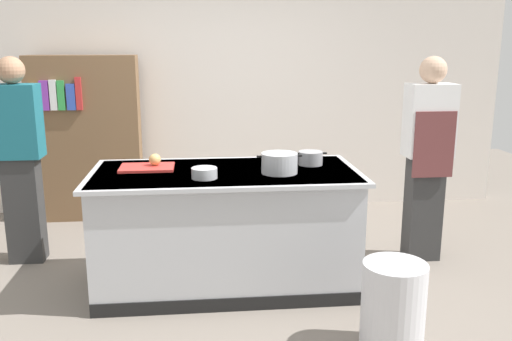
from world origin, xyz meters
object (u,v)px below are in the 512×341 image
at_px(onion, 155,160).
at_px(trash_bin, 393,307).
at_px(stock_pot, 279,163).
at_px(person_guest, 19,156).
at_px(bookshelf, 86,139).
at_px(person_chef, 427,155).
at_px(sauce_pan, 310,158).
at_px(mixing_bowl, 204,173).

height_order(onion, trash_bin, onion).
bearing_deg(stock_pot, person_guest, 159.87).
xyz_separation_m(person_guest, bookshelf, (0.31, 1.15, -0.06)).
relative_size(onion, person_guest, 0.05).
distance_m(stock_pot, bookshelf, 2.58).
bearing_deg(bookshelf, trash_bin, -50.84).
distance_m(person_chef, person_guest, 3.38).
distance_m(sauce_pan, bookshelf, 2.62).
xyz_separation_m(person_chef, bookshelf, (-3.06, 1.44, -0.06)).
bearing_deg(trash_bin, onion, 141.26).
height_order(onion, person_chef, person_chef).
xyz_separation_m(stock_pot, mixing_bowl, (-0.54, -0.10, -0.04)).
distance_m(mixing_bowl, trash_bin, 1.53).
relative_size(person_chef, bookshelf, 1.01).
xyz_separation_m(stock_pot, person_chef, (1.31, 0.46, -0.06)).
distance_m(sauce_pan, trash_bin, 1.38).
bearing_deg(person_guest, sauce_pan, 65.14).
xyz_separation_m(stock_pot, sauce_pan, (0.28, 0.25, -0.02)).
height_order(onion, sauce_pan, onion).
height_order(sauce_pan, bookshelf, bookshelf).
bearing_deg(person_chef, stock_pot, 90.10).
bearing_deg(onion, sauce_pan, -0.24).
distance_m(person_guest, bookshelf, 1.19).
height_order(stock_pot, bookshelf, bookshelf).
distance_m(person_chef, bookshelf, 3.38).
distance_m(onion, person_guest, 1.25).
xyz_separation_m(stock_pot, bookshelf, (-1.74, 1.90, -0.12)).
bearing_deg(onion, person_chef, 5.43).
bearing_deg(bookshelf, onion, -63.20).
xyz_separation_m(sauce_pan, bookshelf, (-2.02, 1.65, -0.10)).
relative_size(onion, mixing_bowl, 0.50).
height_order(trash_bin, person_chef, person_chef).
xyz_separation_m(mixing_bowl, person_chef, (1.85, 0.57, -0.02)).
height_order(stock_pot, sauce_pan, stock_pot).
xyz_separation_m(stock_pot, trash_bin, (0.56, -0.93, -0.69)).
relative_size(stock_pot, mixing_bowl, 1.82).
distance_m(sauce_pan, mixing_bowl, 0.89).
relative_size(onion, sauce_pan, 0.35).
bearing_deg(stock_pot, trash_bin, -58.86).
bearing_deg(onion, bookshelf, 116.80).
bearing_deg(sauce_pan, mixing_bowl, -156.93).
bearing_deg(trash_bin, person_chef, 61.69).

